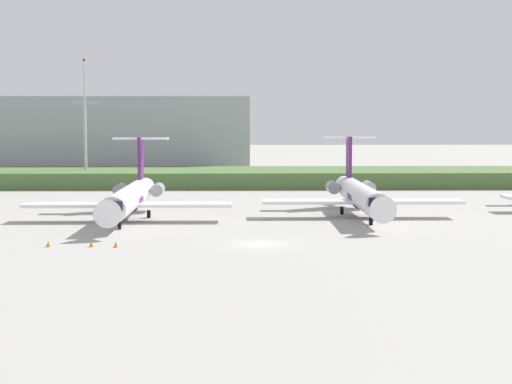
# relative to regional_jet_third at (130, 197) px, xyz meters

# --- Properties ---
(ground_plane) EXTENTS (500.00, 500.00, 0.00)m
(ground_plane) POSITION_rel_regional_jet_third_xyz_m (14.12, 11.62, -2.54)
(ground_plane) COLOR #9E9B96
(grass_berm) EXTENTS (320.00, 20.00, 2.65)m
(grass_berm) POSITION_rel_regional_jet_third_xyz_m (14.12, 47.96, -1.21)
(grass_berm) COLOR #4C6B38
(grass_berm) RESTS_ON ground
(regional_jet_third) EXTENTS (22.81, 31.00, 9.00)m
(regional_jet_third) POSITION_rel_regional_jet_third_xyz_m (0.00, 0.00, 0.00)
(regional_jet_third) COLOR white
(regional_jet_third) RESTS_ON ground
(regional_jet_fourth) EXTENTS (22.81, 31.00, 9.00)m
(regional_jet_fourth) POSITION_rel_regional_jet_third_xyz_m (26.25, 3.02, 0.00)
(regional_jet_fourth) COLOR white
(regional_jet_fourth) RESTS_ON ground
(antenna_mast) EXTENTS (4.40, 0.50, 21.36)m
(antenna_mast) POSITION_rel_regional_jet_third_xyz_m (-13.94, 48.82, 6.36)
(antenna_mast) COLOR #B2B2B7
(antenna_mast) RESTS_ON ground
(distant_hangar) EXTENTS (62.45, 24.53, 15.39)m
(distant_hangar) POSITION_rel_regional_jet_third_xyz_m (-17.12, 74.47, 5.16)
(distant_hangar) COLOR #9EA3AD
(distant_hangar) RESTS_ON ground
(safety_cone_front_marker) EXTENTS (0.44, 0.44, 0.55)m
(safety_cone_front_marker) POSITION_rel_regional_jet_third_xyz_m (-4.59, -19.60, -2.26)
(safety_cone_front_marker) COLOR orange
(safety_cone_front_marker) RESTS_ON ground
(safety_cone_mid_marker) EXTENTS (0.44, 0.44, 0.55)m
(safety_cone_mid_marker) POSITION_rel_regional_jet_third_xyz_m (-0.78, -19.66, -2.26)
(safety_cone_mid_marker) COLOR orange
(safety_cone_mid_marker) RESTS_ON ground
(safety_cone_rear_marker) EXTENTS (0.44, 0.44, 0.55)m
(safety_cone_rear_marker) POSITION_rel_regional_jet_third_xyz_m (1.42, -20.03, -2.26)
(safety_cone_rear_marker) COLOR orange
(safety_cone_rear_marker) RESTS_ON ground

